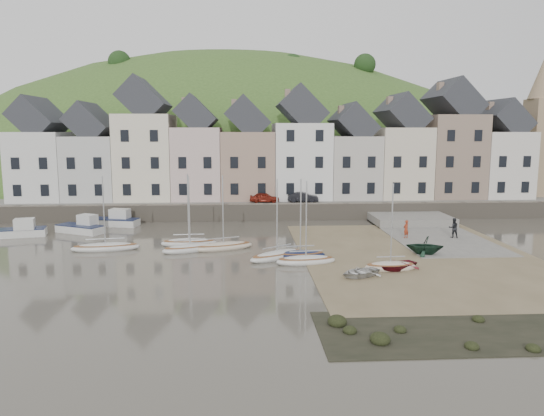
{
  "coord_description": "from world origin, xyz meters",
  "views": [
    {
      "loc": [
        -2.61,
        -38.47,
        9.74
      ],
      "look_at": [
        0.0,
        6.0,
        3.0
      ],
      "focal_mm": 34.15,
      "sensor_mm": 36.0,
      "label": 1
    }
  ],
  "objects": [
    {
      "name": "church_spire",
      "position": [
        34.55,
        24.0,
        11.06
      ],
      "size": [
        4.0,
        4.0,
        18.0
      ],
      "color": "#997F60",
      "rests_on": "quay_land"
    },
    {
      "name": "rowboat_red",
      "position": [
        8.24,
        -3.84,
        0.37
      ],
      "size": [
        3.71,
        3.37,
        0.63
      ],
      "primitive_type": "imported",
      "rotation": [
        0.0,
        0.0,
        -1.07
      ],
      "color": "maroon",
      "rests_on": "beach"
    },
    {
      "name": "beach",
      "position": [
        11.0,
        0.0,
        0.03
      ],
      "size": [
        18.0,
        26.0,
        0.06
      ],
      "primitive_type": "cube",
      "color": "brown",
      "rests_on": "ground"
    },
    {
      "name": "sailboat_2",
      "position": [
        -4.17,
        3.29,
        0.26
      ],
      "size": [
        5.27,
        3.12,
        6.32
      ],
      "color": "beige",
      "rests_on": "ground"
    },
    {
      "name": "sailboat_1",
      "position": [
        -7.16,
        4.96,
        0.26
      ],
      "size": [
        4.79,
        1.73,
        6.32
      ],
      "color": "silver",
      "rests_on": "ground"
    },
    {
      "name": "sailboat_4",
      "position": [
        0.03,
        -0.07,
        0.26
      ],
      "size": [
        4.96,
        4.1,
        6.32
      ],
      "color": "silver",
      "rests_on": "ground"
    },
    {
      "name": "quay_land",
      "position": [
        0.0,
        32.0,
        0.75
      ],
      "size": [
        90.0,
        30.0,
        1.5
      ],
      "primitive_type": "cube",
      "color": "#395622",
      "rests_on": "ground"
    },
    {
      "name": "seawall",
      "position": [
        0.0,
        17.0,
        0.9
      ],
      "size": [
        70.0,
        1.2,
        1.8
      ],
      "primitive_type": "cube",
      "color": "slate",
      "rests_on": "ground"
    },
    {
      "name": "quay_street",
      "position": [
        0.0,
        20.5,
        1.55
      ],
      "size": [
        70.0,
        7.0,
        0.1
      ],
      "primitive_type": "cube",
      "color": "slate",
      "rests_on": "quay_land"
    },
    {
      "name": "sailboat_5",
      "position": [
        1.83,
        -0.04,
        0.27
      ],
      "size": [
        4.05,
        1.88,
        6.32
      ],
      "color": "#141D3E",
      "rests_on": "ground"
    },
    {
      "name": "motorboat_1",
      "position": [
        -23.11,
        9.54,
        0.58
      ],
      "size": [
        5.11,
        2.77,
        1.7
      ],
      "color": "silver",
      "rests_on": "ground"
    },
    {
      "name": "hillside",
      "position": [
        -5.0,
        60.0,
        -17.99
      ],
      "size": [
        134.4,
        84.0,
        84.0
      ],
      "color": "#395622",
      "rests_on": "ground"
    },
    {
      "name": "car_left",
      "position": [
        -0.05,
        19.5,
        2.17
      ],
      "size": [
        3.47,
        1.76,
        1.13
      ],
      "primitive_type": "imported",
      "rotation": [
        0.0,
        0.0,
        1.44
      ],
      "color": "maroon",
      "rests_on": "quay_street"
    },
    {
      "name": "person_dark",
      "position": [
        16.41,
        6.24,
        1.01
      ],
      "size": [
        0.92,
        0.74,
        1.79
      ],
      "primitive_type": "imported",
      "rotation": [
        0.0,
        0.0,
        3.07
      ],
      "color": "black",
      "rests_on": "slipway"
    },
    {
      "name": "motorboat_2",
      "position": [
        -15.8,
        14.71,
        0.58
      ],
      "size": [
        5.78,
        3.0,
        1.7
      ],
      "color": "silver",
      "rests_on": "ground"
    },
    {
      "name": "ground",
      "position": [
        0.0,
        0.0,
        0.0
      ],
      "size": [
        160.0,
        160.0,
        0.0
      ],
      "primitive_type": "plane",
      "color": "#4C473C",
      "rests_on": "ground"
    },
    {
      "name": "motorboat_0",
      "position": [
        -17.94,
        11.12,
        0.58
      ],
      "size": [
        5.02,
        3.77,
        1.7
      ],
      "color": "silver",
      "rests_on": "ground"
    },
    {
      "name": "sailboat_7",
      "position": [
        7.77,
        -3.76,
        0.27
      ],
      "size": [
        3.76,
        1.66,
        6.32
      ],
      "color": "beige",
      "rests_on": "ground"
    },
    {
      "name": "rowboat_green",
      "position": [
        11.65,
        0.28,
        0.8
      ],
      "size": [
        3.3,
        3.02,
        1.48
      ],
      "primitive_type": "imported",
      "rotation": [
        0.0,
        0.0,
        -1.81
      ],
      "color": "black",
      "rests_on": "beach"
    },
    {
      "name": "sailboat_3",
      "position": [
        -6.84,
        2.78,
        0.26
      ],
      "size": [
        4.85,
        3.18,
        6.32
      ],
      "color": "silver",
      "rests_on": "ground"
    },
    {
      "name": "car_right",
      "position": [
        4.33,
        19.5,
        2.18
      ],
      "size": [
        3.6,
        1.58,
        1.15
      ],
      "primitive_type": "imported",
      "rotation": [
        0.0,
        0.0,
        1.47
      ],
      "color": "black",
      "rests_on": "quay_street"
    },
    {
      "name": "slipway",
      "position": [
        15.0,
        8.0,
        0.06
      ],
      "size": [
        8.0,
        18.0,
        0.12
      ],
      "primitive_type": "cube",
      "color": "slate",
      "rests_on": "ground"
    },
    {
      "name": "sailboat_6",
      "position": [
        2.05,
        -1.69,
        0.26
      ],
      "size": [
        4.62,
        2.01,
        6.32
      ],
      "color": "silver",
      "rests_on": "ground"
    },
    {
      "name": "rowboat_white",
      "position": [
        5.18,
        -5.46,
        0.36
      ],
      "size": [
        3.55,
        3.2,
        0.6
      ],
      "primitive_type": "imported",
      "rotation": [
        0.0,
        0.0,
        -1.09
      ],
      "color": "beige",
      "rests_on": "beach"
    },
    {
      "name": "sailboat_0",
      "position": [
        -13.8,
        3.56,
        0.26
      ],
      "size": [
        5.66,
        2.29,
        6.32
      ],
      "color": "silver",
      "rests_on": "ground"
    },
    {
      "name": "shore_rocks",
      "position": [
        7.35,
        -15.08,
        0.08
      ],
      "size": [
        14.0,
        6.0,
        0.64
      ],
      "color": "black",
      "rests_on": "ground"
    },
    {
      "name": "townhouse_terrace",
      "position": [
        1.76,
        24.0,
        7.32
      ],
      "size": [
        61.05,
        8.0,
        13.93
      ],
      "color": "silver",
      "rests_on": "quay_land"
    },
    {
      "name": "person_red",
      "position": [
        12.1,
        6.37,
        0.93
      ],
      "size": [
        0.71,
        0.65,
        1.62
      ],
      "primitive_type": "imported",
      "rotation": [
        0.0,
        0.0,
        3.72
      ],
      "color": "maroon",
      "rests_on": "slipway"
    }
  ]
}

